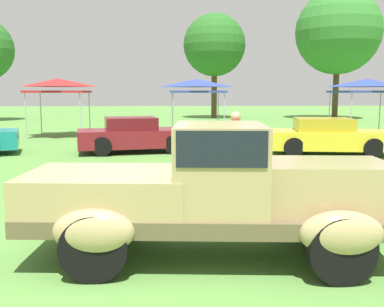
{
  "coord_description": "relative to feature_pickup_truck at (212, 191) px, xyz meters",
  "views": [
    {
      "loc": [
        0.24,
        -5.63,
        2.09
      ],
      "look_at": [
        0.74,
        2.88,
        0.89
      ],
      "focal_mm": 41.12,
      "sensor_mm": 36.0,
      "label": 1
    }
  ],
  "objects": [
    {
      "name": "treeline_center",
      "position": [
        3.26,
        29.66,
        4.83
      ],
      "size": [
        4.86,
        4.86,
        8.15
      ],
      "color": "#47331E",
      "rests_on": "ground_plane"
    },
    {
      "name": "treeline_mid_right",
      "position": [
        12.5,
        28.11,
        5.71
      ],
      "size": [
        6.39,
        6.39,
        9.79
      ],
      "color": "#47331E",
      "rests_on": "ground_plane"
    },
    {
      "name": "show_car_yellow",
      "position": [
        4.81,
        9.0,
        -0.27
      ],
      "size": [
        4.34,
        2.28,
        1.22
      ],
      "color": "yellow",
      "rests_on": "ground_plane"
    },
    {
      "name": "canopy_tent_left_field",
      "position": [
        -5.56,
        15.65,
        1.55
      ],
      "size": [
        2.64,
        2.64,
        2.71
      ],
      "color": "#B7B7BC",
      "rests_on": "ground_plane"
    },
    {
      "name": "spectator_between_cars",
      "position": [
        0.87,
        3.7,
        0.04
      ],
      "size": [
        0.38,
        0.46,
        1.69
      ],
      "color": "#7F7056",
      "rests_on": "ground_plane"
    },
    {
      "name": "ground_plane",
      "position": [
        -0.81,
        0.29,
        -0.87
      ],
      "size": [
        120.0,
        120.0,
        0.0
      ],
      "primitive_type": "plane",
      "color": "#568C3D"
    },
    {
      "name": "show_car_burgundy",
      "position": [
        -1.67,
        9.96,
        -0.27
      ],
      "size": [
        4.16,
        2.36,
        1.22
      ],
      "color": "maroon",
      "rests_on": "ground_plane"
    },
    {
      "name": "canopy_tent_center_field",
      "position": [
        0.94,
        16.14,
        1.55
      ],
      "size": [
        2.63,
        2.63,
        2.71
      ],
      "color": "#B7B7BC",
      "rests_on": "ground_plane"
    },
    {
      "name": "canopy_tent_right_field",
      "position": [
        9.08,
        15.35,
        1.55
      ],
      "size": [
        2.94,
        2.94,
        2.71
      ],
      "color": "#B7B7BC",
      "rests_on": "ground_plane"
    },
    {
      "name": "feature_pickup_truck",
      "position": [
        0.0,
        0.0,
        0.0
      ],
      "size": [
        4.72,
        2.11,
        1.7
      ],
      "color": "brown",
      "rests_on": "ground_plane"
    }
  ]
}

